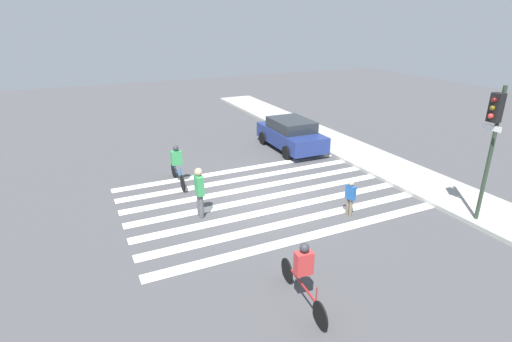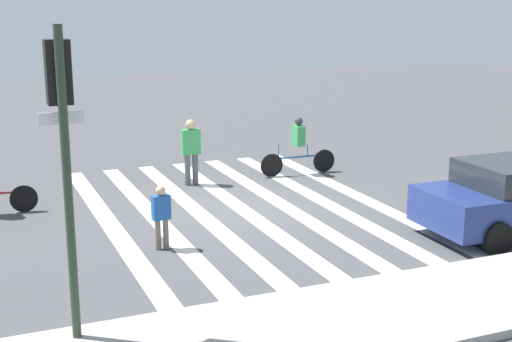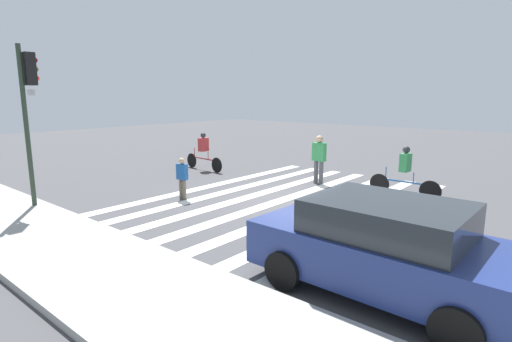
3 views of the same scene
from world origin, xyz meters
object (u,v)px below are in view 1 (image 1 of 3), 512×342
object	(u,v)px
cyclist_mid_street	(177,163)
cyclist_far_lane	(303,271)
pedestrian_adult_yellow_jacket	(199,190)
car_parked_dark_suv	(291,134)
traffic_light	(493,131)
pedestrian_adult_tall_backpack	(350,196)

from	to	relation	value
cyclist_mid_street	cyclist_far_lane	size ratio (longest dim) A/B	0.95
pedestrian_adult_yellow_jacket	car_parked_dark_suv	world-z (taller)	pedestrian_adult_yellow_jacket
traffic_light	cyclist_far_lane	bearing A→B (deg)	-82.38
traffic_light	pedestrian_adult_yellow_jacket	xyz separation A→B (m)	(-4.17, -7.77, -2.10)
cyclist_far_lane	car_parked_dark_suv	world-z (taller)	cyclist_far_lane
pedestrian_adult_yellow_jacket	cyclist_mid_street	world-z (taller)	pedestrian_adult_yellow_jacket
car_parked_dark_suv	traffic_light	bearing A→B (deg)	10.03
traffic_light	pedestrian_adult_yellow_jacket	size ratio (longest dim) A/B	2.56
cyclist_mid_street	car_parked_dark_suv	xyz separation A→B (m)	(-1.98, 6.27, -0.09)
cyclist_far_lane	pedestrian_adult_yellow_jacket	bearing A→B (deg)	-165.78
cyclist_mid_street	car_parked_dark_suv	bearing A→B (deg)	109.06
cyclist_mid_street	cyclist_far_lane	bearing A→B (deg)	6.83
pedestrian_adult_tall_backpack	cyclist_mid_street	distance (m)	6.75
car_parked_dark_suv	pedestrian_adult_yellow_jacket	bearing A→B (deg)	-50.43
pedestrian_adult_tall_backpack	cyclist_far_lane	size ratio (longest dim) A/B	0.54
cyclist_far_lane	car_parked_dark_suv	size ratio (longest dim) A/B	0.56
traffic_light	cyclist_mid_street	distance (m)	10.80
traffic_light	pedestrian_adult_tall_backpack	distance (m)	4.57
traffic_light	car_parked_dark_suv	xyz separation A→B (m)	(-9.20, -1.46, -2.30)
pedestrian_adult_tall_backpack	cyclist_far_lane	bearing A→B (deg)	-57.93
traffic_light	pedestrian_adult_tall_backpack	world-z (taller)	traffic_light
pedestrian_adult_yellow_jacket	pedestrian_adult_tall_backpack	distance (m)	4.94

